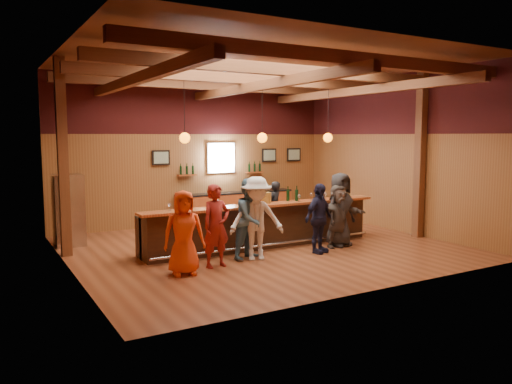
% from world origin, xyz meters
% --- Properties ---
extents(room, '(9.04, 9.00, 4.52)m').
position_xyz_m(room, '(0.00, 0.06, 3.21)').
color(room, brown).
rests_on(room, ground).
extents(bar_counter, '(6.30, 1.07, 1.11)m').
position_xyz_m(bar_counter, '(0.02, 0.15, 0.52)').
color(bar_counter, black).
rests_on(bar_counter, ground).
extents(back_bar_cabinet, '(4.00, 0.52, 0.95)m').
position_xyz_m(back_bar_cabinet, '(1.20, 3.72, 0.48)').
color(back_bar_cabinet, '#933E1A').
rests_on(back_bar_cabinet, ground).
extents(window, '(0.95, 0.09, 0.95)m').
position_xyz_m(window, '(0.80, 3.95, 2.05)').
color(window, silver).
rests_on(window, room).
extents(framed_pictures, '(5.35, 0.05, 0.45)m').
position_xyz_m(framed_pictures, '(1.67, 3.94, 2.10)').
color(framed_pictures, black).
rests_on(framed_pictures, room).
extents(wine_shelves, '(3.00, 0.18, 0.30)m').
position_xyz_m(wine_shelves, '(0.80, 3.88, 1.62)').
color(wine_shelves, '#933E1A').
rests_on(wine_shelves, room).
extents(pendant_lights, '(4.24, 0.24, 1.37)m').
position_xyz_m(pendant_lights, '(0.00, 0.00, 2.71)').
color(pendant_lights, black).
rests_on(pendant_lights, room).
extents(stainless_fridge, '(0.70, 0.70, 1.80)m').
position_xyz_m(stainless_fridge, '(-4.10, 2.60, 0.90)').
color(stainless_fridge, silver).
rests_on(stainless_fridge, ground).
extents(customer_orange, '(0.91, 0.68, 1.69)m').
position_xyz_m(customer_orange, '(-2.58, -1.33, 0.84)').
color(customer_orange, '#E34115').
rests_on(customer_orange, ground).
extents(customer_redvest, '(0.69, 0.50, 1.75)m').
position_xyz_m(customer_redvest, '(-1.78, -1.13, 0.88)').
color(customer_redvest, maroon).
rests_on(customer_redvest, ground).
extents(customer_denim, '(1.08, 0.97, 1.81)m').
position_xyz_m(customer_denim, '(-0.79, -0.84, 0.90)').
color(customer_denim, teal).
rests_on(customer_denim, ground).
extents(customer_white, '(1.36, 1.05, 1.86)m').
position_xyz_m(customer_white, '(-0.74, -1.01, 0.93)').
color(customer_white, silver).
rests_on(customer_white, ground).
extents(customer_navy, '(1.04, 0.69, 1.65)m').
position_xyz_m(customer_navy, '(0.85, -1.17, 0.82)').
color(customer_navy, '#191A33').
rests_on(customer_navy, ground).
extents(customer_brown, '(1.47, 0.49, 1.57)m').
position_xyz_m(customer_brown, '(1.64, -0.92, 0.79)').
color(customer_brown, '#524842').
rests_on(customer_brown, ground).
extents(customer_dark, '(1.00, 0.75, 1.84)m').
position_xyz_m(customer_dark, '(1.77, -0.82, 0.92)').
color(customer_dark, '#242426').
rests_on(customer_dark, ground).
extents(bartender, '(0.64, 0.54, 1.48)m').
position_xyz_m(bartender, '(1.21, 1.38, 0.74)').
color(bartender, black).
rests_on(bartender, ground).
extents(ice_bucket, '(0.24, 0.24, 0.26)m').
position_xyz_m(ice_bucket, '(0.07, -0.08, 1.24)').
color(ice_bucket, brown).
rests_on(ice_bucket, bar_counter).
extents(bottle_a, '(0.08, 0.08, 0.38)m').
position_xyz_m(bottle_a, '(0.75, -0.02, 1.26)').
color(bottle_a, black).
rests_on(bottle_a, bar_counter).
extents(bottle_b, '(0.08, 0.08, 0.39)m').
position_xyz_m(bottle_b, '(0.95, -0.11, 1.26)').
color(bottle_b, black).
rests_on(bottle_b, bar_counter).
extents(glass_a, '(0.08, 0.08, 0.18)m').
position_xyz_m(glass_a, '(-2.43, -0.11, 1.24)').
color(glass_a, silver).
rests_on(glass_a, bar_counter).
extents(glass_b, '(0.07, 0.07, 0.16)m').
position_xyz_m(glass_b, '(-2.02, -0.23, 1.23)').
color(glass_b, silver).
rests_on(glass_b, bar_counter).
extents(glass_c, '(0.08, 0.08, 0.19)m').
position_xyz_m(glass_c, '(-1.28, -0.16, 1.24)').
color(glass_c, silver).
rests_on(glass_c, bar_counter).
extents(glass_d, '(0.07, 0.07, 0.17)m').
position_xyz_m(glass_d, '(-1.21, -0.20, 1.23)').
color(glass_d, silver).
rests_on(glass_d, bar_counter).
extents(glass_e, '(0.08, 0.08, 0.18)m').
position_xyz_m(glass_e, '(-0.58, -0.18, 1.24)').
color(glass_e, silver).
rests_on(glass_e, bar_counter).
extents(glass_f, '(0.08, 0.08, 0.17)m').
position_xyz_m(glass_f, '(0.94, -0.24, 1.23)').
color(glass_f, silver).
rests_on(glass_f, bar_counter).
extents(glass_g, '(0.08, 0.08, 0.18)m').
position_xyz_m(glass_g, '(1.39, -0.13, 1.24)').
color(glass_g, silver).
rests_on(glass_g, bar_counter).
extents(glass_h, '(0.08, 0.08, 0.18)m').
position_xyz_m(glass_h, '(1.82, -0.16, 1.24)').
color(glass_h, silver).
rests_on(glass_h, bar_counter).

